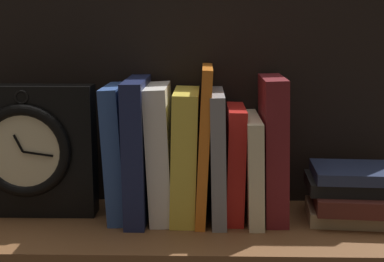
# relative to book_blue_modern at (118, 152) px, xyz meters

# --- Properties ---
(ground_plane) EXTENTS (0.84, 0.27, 0.03)m
(ground_plane) POSITION_rel_book_blue_modern_xyz_m (0.12, -0.04, -0.12)
(ground_plane) COLOR brown
(back_panel) EXTENTS (0.84, 0.01, 0.41)m
(back_panel) POSITION_rel_book_blue_modern_xyz_m (0.12, 0.09, 0.09)
(back_panel) COLOR black
(back_panel) RESTS_ON ground_plane
(book_blue_modern) EXTENTS (0.04, 0.13, 0.23)m
(book_blue_modern) POSITION_rel_book_blue_modern_xyz_m (0.00, 0.00, 0.00)
(book_blue_modern) COLOR #2D4C8E
(book_blue_modern) RESTS_ON ground_plane
(book_navy_bierce) EXTENTS (0.04, 0.17, 0.24)m
(book_navy_bierce) POSITION_rel_book_blue_modern_xyz_m (0.03, 0.00, 0.01)
(book_navy_bierce) COLOR #192147
(book_navy_bierce) RESTS_ON ground_plane
(book_white_catcher) EXTENTS (0.05, 0.14, 0.23)m
(book_white_catcher) POSITION_rel_book_blue_modern_xyz_m (0.07, 0.00, 0.00)
(book_white_catcher) COLOR silver
(book_white_catcher) RESTS_ON ground_plane
(book_yellow_seinlanguage) EXTENTS (0.05, 0.15, 0.22)m
(book_yellow_seinlanguage) POSITION_rel_book_blue_modern_xyz_m (0.11, 0.00, -0.00)
(book_yellow_seinlanguage) COLOR gold
(book_yellow_seinlanguage) RESTS_ON ground_plane
(book_orange_pandolfini) EXTENTS (0.03, 0.16, 0.26)m
(book_orange_pandolfini) POSITION_rel_book_blue_modern_xyz_m (0.15, 0.00, 0.02)
(book_orange_pandolfini) COLOR orange
(book_orange_pandolfini) RESTS_ON ground_plane
(book_gray_chess) EXTENTS (0.03, 0.16, 0.22)m
(book_gray_chess) POSITION_rel_book_blue_modern_xyz_m (0.17, 0.00, -0.00)
(book_gray_chess) COLOR gray
(book_gray_chess) RESTS_ON ground_plane
(book_red_requiem) EXTENTS (0.03, 0.13, 0.19)m
(book_red_requiem) POSITION_rel_book_blue_modern_xyz_m (0.20, 0.00, -0.02)
(book_red_requiem) COLOR red
(book_red_requiem) RESTS_ON ground_plane
(book_cream_twain) EXTENTS (0.03, 0.16, 0.17)m
(book_cream_twain) POSITION_rel_book_blue_modern_xyz_m (0.23, 0.00, -0.03)
(book_cream_twain) COLOR beige
(book_cream_twain) RESTS_ON ground_plane
(book_maroon_dawkins) EXTENTS (0.04, 0.14, 0.24)m
(book_maroon_dawkins) POSITION_rel_book_blue_modern_xyz_m (0.26, 0.00, 0.01)
(book_maroon_dawkins) COLOR maroon
(book_maroon_dawkins) RESTS_ON ground_plane
(framed_clock) EXTENTS (0.22, 0.06, 0.22)m
(framed_clock) POSITION_rel_book_blue_modern_xyz_m (-0.15, -0.00, 0.00)
(framed_clock) COLOR black
(framed_clock) RESTS_ON ground_plane
(book_stack_side) EXTENTS (0.18, 0.15, 0.09)m
(book_stack_side) POSITION_rel_book_blue_modern_xyz_m (0.41, -0.02, -0.07)
(book_stack_side) COLOR #9E8966
(book_stack_side) RESTS_ON ground_plane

